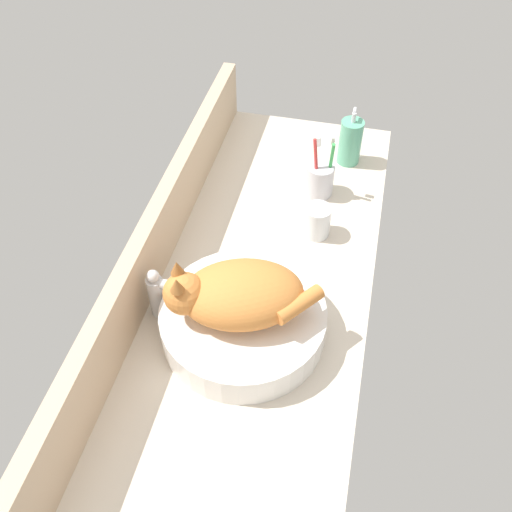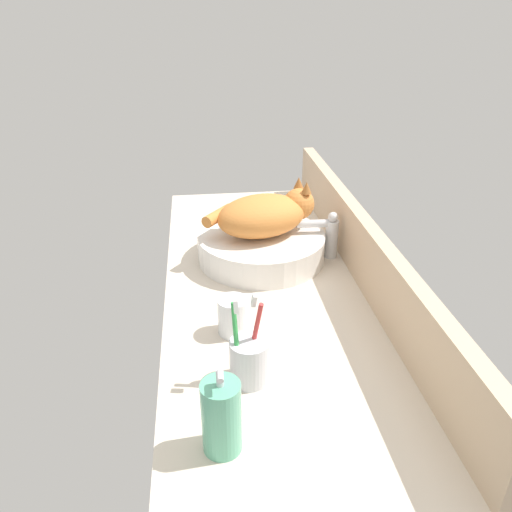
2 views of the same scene
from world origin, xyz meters
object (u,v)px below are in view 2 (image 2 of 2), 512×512
object	(u,v)px
sink_basin	(260,247)
water_glass	(233,318)
faucet	(328,233)
cat	(265,214)
soap_dispenser	(222,417)
toothbrush_cup	(249,360)

from	to	relation	value
sink_basin	water_glass	xyz separation A→B (cm)	(33.93, -10.32, -0.10)
water_glass	faucet	bearing A→B (deg)	138.28
cat	soap_dispenser	size ratio (longest dim) A/B	1.91
sink_basin	soap_dispenser	world-z (taller)	soap_dispenser
cat	water_glass	world-z (taller)	cat
sink_basin	cat	xyz separation A→B (cm)	(-0.49, 1.28, 9.56)
soap_dispenser	faucet	bearing A→B (deg)	152.44
sink_basin	soap_dispenser	distance (cm)	67.16
cat	water_glass	size ratio (longest dim) A/B	3.74
sink_basin	water_glass	world-z (taller)	water_glass
faucet	soap_dispenser	xyz separation A→B (cm)	(64.38, -33.61, -0.56)
soap_dispenser	toothbrush_cup	bearing A→B (deg)	158.81
soap_dispenser	water_glass	distance (cm)	31.99
sink_basin	soap_dispenser	bearing A→B (deg)	-12.61
sink_basin	faucet	xyz separation A→B (cm)	(1.09, 18.96, 3.50)
faucet	soap_dispenser	size ratio (longest dim) A/B	0.82
cat	water_glass	bearing A→B (deg)	-18.62
soap_dispenser	sink_basin	bearing A→B (deg)	167.39
cat	sink_basin	bearing A→B (deg)	-69.05
faucet	toothbrush_cup	size ratio (longest dim) A/B	0.73
soap_dispenser	toothbrush_cup	xyz separation A→B (cm)	(-15.76, 6.11, -1.91)
sink_basin	toothbrush_cup	world-z (taller)	toothbrush_cup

